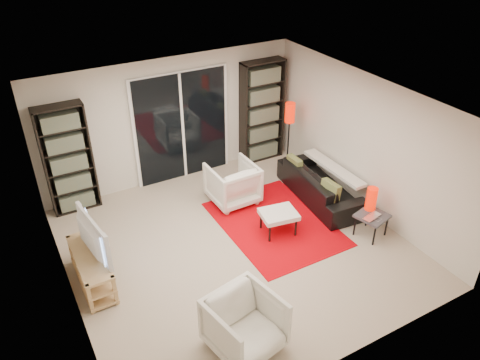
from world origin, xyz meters
name	(u,v)px	position (x,y,z in m)	size (l,w,h in m)	color
floor	(236,246)	(0.00, 0.00, 0.00)	(5.00, 5.00, 0.00)	#BAA690
wall_back	(171,121)	(0.00, 2.50, 1.20)	(5.00, 0.02, 2.40)	beige
wall_front	(347,289)	(0.00, -2.50, 1.20)	(5.00, 0.02, 2.40)	beige
wall_left	(59,233)	(-2.50, 0.00, 1.20)	(0.02, 5.00, 2.40)	beige
wall_right	(365,144)	(2.50, 0.00, 1.20)	(0.02, 5.00, 2.40)	beige
ceiling	(235,106)	(0.00, 0.00, 2.40)	(5.00, 5.00, 0.02)	white
sliding_door	(182,127)	(0.20, 2.46, 1.05)	(1.92, 0.08, 2.16)	white
bookshelf_left	(68,160)	(-1.95, 2.33, 0.98)	(0.80, 0.30, 1.95)	black
bookshelf_right	(262,112)	(1.90, 2.33, 1.05)	(0.90, 0.30, 2.10)	black
tv_stand	(92,268)	(-2.18, 0.28, 0.26)	(0.39, 1.23, 0.50)	#E5B87A
tv	(87,238)	(-2.16, 0.28, 0.79)	(1.02, 0.13, 0.59)	black
rug	(275,223)	(0.86, 0.19, 0.01)	(1.69, 2.29, 0.01)	#C90009
sofa	(320,185)	(2.03, 0.46, 0.29)	(1.96, 0.77, 0.57)	black
armchair_back	(233,183)	(0.58, 1.16, 0.37)	(0.80, 0.82, 0.75)	white
armchair_front	(245,325)	(-0.84, -1.76, 0.38)	(0.80, 0.83, 0.75)	white
ottoman	(279,215)	(0.79, -0.03, 0.35)	(0.65, 0.56, 0.40)	white
side_table	(372,217)	(2.06, -0.83, 0.35)	(0.56, 0.56, 0.40)	#3F3F44
laptop	(375,218)	(2.02, -0.93, 0.41)	(0.34, 0.22, 0.03)	silver
table_lamp	(371,199)	(2.14, -0.68, 0.60)	(0.18, 0.18, 0.40)	red
floor_lamp	(290,119)	(2.11, 1.66, 1.10)	(0.22, 0.22, 1.43)	black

